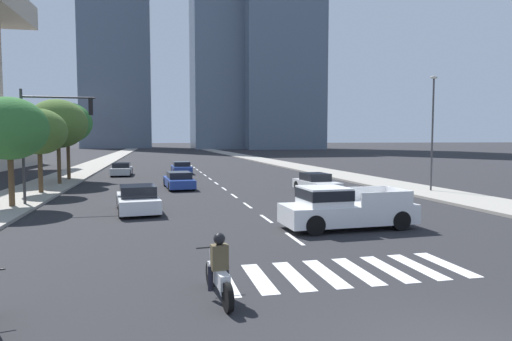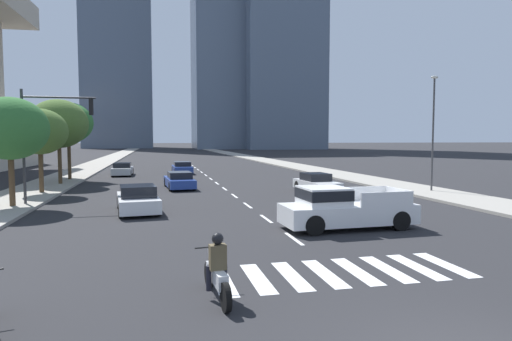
# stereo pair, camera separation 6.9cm
# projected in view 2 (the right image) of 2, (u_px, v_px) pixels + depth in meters

# --- Properties ---
(sidewalk_east) EXTENTS (4.00, 260.00, 0.15)m
(sidewalk_east) POSITION_uv_depth(u_px,v_px,m) (357.00, 178.00, 38.68)
(sidewalk_east) COLOR gray
(sidewalk_east) RESTS_ON ground
(sidewalk_west) EXTENTS (4.00, 260.00, 0.15)m
(sidewalk_west) POSITION_uv_depth(u_px,v_px,m) (49.00, 185.00, 33.06)
(sidewalk_west) COLOR gray
(sidewalk_west) RESTS_ON ground
(crosswalk_near) EXTENTS (6.75, 2.47, 0.01)m
(crosswalk_near) POSITION_uv_depth(u_px,v_px,m) (340.00, 272.00, 11.56)
(crosswalk_near) COLOR silver
(crosswalk_near) RESTS_ON ground
(lane_divider_center) EXTENTS (0.14, 50.00, 0.01)m
(lane_divider_center) POSITION_uv_depth(u_px,v_px,m) (211.00, 179.00, 38.78)
(lane_divider_center) COLOR silver
(lane_divider_center) RESTS_ON ground
(motorcycle_lead) EXTENTS (0.70, 2.21, 1.49)m
(motorcycle_lead) POSITION_uv_depth(u_px,v_px,m) (217.00, 273.00, 9.61)
(motorcycle_lead) COLOR black
(motorcycle_lead) RESTS_ON ground
(pickup_truck) EXTENTS (5.29, 2.18, 1.67)m
(pickup_truck) POSITION_uv_depth(u_px,v_px,m) (342.00, 208.00, 17.14)
(pickup_truck) COLOR silver
(pickup_truck) RESTS_ON ground
(sedan_blue_0) EXTENTS (1.98, 4.52, 1.23)m
(sedan_blue_0) POSITION_uv_depth(u_px,v_px,m) (182.00, 168.00, 44.68)
(sedan_blue_0) COLOR navy
(sedan_blue_0) RESTS_ON ground
(sedan_silver_1) EXTENTS (1.87, 4.29, 1.24)m
(sedan_silver_1) POSITION_uv_depth(u_px,v_px,m) (123.00, 170.00, 42.28)
(sedan_silver_1) COLOR #B7BABF
(sedan_silver_1) RESTS_ON ground
(sedan_white_2) EXTENTS (2.04, 4.32, 1.25)m
(sedan_white_2) POSITION_uv_depth(u_px,v_px,m) (317.00, 183.00, 29.03)
(sedan_white_2) COLOR silver
(sedan_white_2) RESTS_ON ground
(sedan_blue_3) EXTENTS (2.11, 4.81, 1.20)m
(sedan_blue_3) POSITION_uv_depth(u_px,v_px,m) (179.00, 181.00, 31.23)
(sedan_blue_3) COLOR navy
(sedan_blue_3) RESTS_ON ground
(sedan_white_4) EXTENTS (2.25, 4.45, 1.31)m
(sedan_white_4) POSITION_uv_depth(u_px,v_px,m) (138.00, 200.00, 21.09)
(sedan_white_4) COLOR silver
(sedan_white_4) RESTS_ON ground
(traffic_signal_far) EXTENTS (3.93, 0.28, 5.95)m
(traffic_signal_far) POSITION_uv_depth(u_px,v_px,m) (50.00, 126.00, 22.90)
(traffic_signal_far) COLOR #333335
(traffic_signal_far) RESTS_ON sidewalk_west
(street_lamp_east) EXTENTS (0.50, 0.24, 7.46)m
(street_lamp_east) POSITION_uv_depth(u_px,v_px,m) (433.00, 124.00, 28.43)
(street_lamp_east) COLOR #3F3F42
(street_lamp_east) RESTS_ON sidewalk_east
(street_tree_nearest) EXTENTS (3.69, 3.69, 5.47)m
(street_tree_nearest) POSITION_uv_depth(u_px,v_px,m) (10.00, 129.00, 21.83)
(street_tree_nearest) COLOR #4C3823
(street_tree_nearest) RESTS_ON sidewalk_west
(street_tree_second) EXTENTS (3.39, 3.39, 5.29)m
(street_tree_second) POSITION_uv_depth(u_px,v_px,m) (40.00, 132.00, 27.48)
(street_tree_second) COLOR #4C3823
(street_tree_second) RESTS_ON sidewalk_west
(street_tree_third) EXTENTS (4.30, 4.30, 6.35)m
(street_tree_third) POSITION_uv_depth(u_px,v_px,m) (59.00, 124.00, 32.87)
(street_tree_third) COLOR #4C3823
(street_tree_third) RESTS_ON sidewalk_west
(street_tree_fourth) EXTENTS (4.01, 4.01, 6.44)m
(street_tree_fourth) POSITION_uv_depth(u_px,v_px,m) (68.00, 123.00, 36.51)
(street_tree_fourth) COLOR #4C3823
(street_tree_fourth) RESTS_ON sidewalk_west
(office_tower_right_skyline) EXTENTS (27.34, 24.96, 80.96)m
(office_tower_right_skyline) POSITION_uv_depth(u_px,v_px,m) (280.00, 37.00, 155.91)
(office_tower_right_skyline) COLOR slate
(office_tower_right_skyline) RESTS_ON ground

